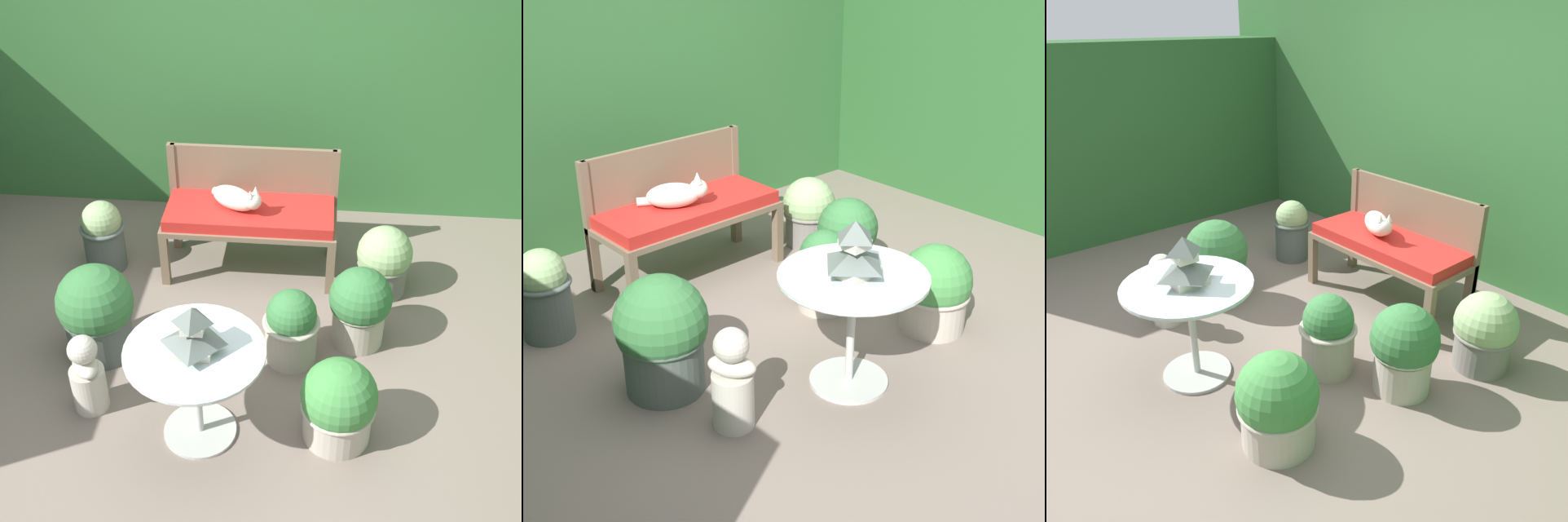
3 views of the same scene
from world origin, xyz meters
The scene contains 14 objects.
ground centered at (0.00, 0.00, 0.00)m, with size 30.00×30.00×0.00m, color #75665B.
foliage_hedge_back centered at (0.00, 2.43, 1.14)m, with size 6.40×0.94×2.28m, color #336633.
garden_bench centered at (0.07, 1.07, 0.46)m, with size 1.27×0.54×0.55m.
bench_backrest centered at (0.07, 1.32, 0.65)m, with size 1.27×0.06×0.91m.
cat centered at (-0.03, 1.05, 0.63)m, with size 0.40×0.36×0.22m.
patio_table centered at (-0.06, -0.55, 0.52)m, with size 0.78×0.78×0.65m.
pagoda_birdhouse centered at (-0.06, -0.55, 0.78)m, with size 0.27×0.27×0.30m.
garden_bust centered at (-0.75, -0.41, 0.26)m, with size 0.25×0.28×0.55m.
potted_plant_bench_right centered at (1.05, 0.90, 0.26)m, with size 0.40×0.40×0.53m.
potted_plant_table_far centered at (-0.82, 0.08, 0.33)m, with size 0.50×0.50×0.66m.
potted_plant_hedge_corner centered at (0.73, -0.51, 0.26)m, with size 0.44×0.44×0.55m.
potted_plant_table_near centered at (-1.04, 1.00, 0.29)m, with size 0.34×0.34×0.56m.
potted_plant_bench_left centered at (0.87, 0.33, 0.29)m, with size 0.41×0.41×0.57m.
potted_plant_patio_mid centered at (0.43, 0.13, 0.26)m, with size 0.37×0.37×0.53m.
Camera 1 is at (0.55, -3.37, 3.35)m, focal length 50.00 mm.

